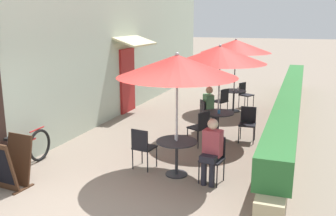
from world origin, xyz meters
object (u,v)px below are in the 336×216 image
Objects in this scene: seated_patron_mid_left at (210,107)px; cafe_chair_far_right at (222,100)px; patio_table_mid at (218,119)px; patio_umbrella_mid at (220,55)px; coffee_cup_mid at (219,112)px; cafe_chair_mid_right at (200,126)px; patio_umbrella_far at (236,46)px; patio_umbrella_near at (177,66)px; seated_patron_near_right at (211,148)px; cafe_chair_near_left at (143,145)px; menu_board at (10,163)px; patio_table_near at (177,150)px; cafe_chair_near_right at (213,155)px; cafe_chair_far_left at (245,93)px; cafe_chair_mid_left at (206,113)px; patio_table_far at (234,96)px; coffee_cup_far at (238,89)px; coffee_cup_near at (176,137)px; bicycle_leaning at (22,153)px; cafe_chair_mid_back at (248,121)px.

seated_patron_mid_left reaches higher than cafe_chair_far_right.
patio_table_mid is 1.65m from patio_umbrella_mid.
coffee_cup_mid is at bearing -68.21° from patio_table_mid.
patio_umbrella_far is at bearing 26.07° from cafe_chair_mid_right.
patio_umbrella_near and patio_umbrella_mid have the same top height.
cafe_chair_near_left is at bearing 1.58° from seated_patron_near_right.
menu_board is at bearing -131.35° from cafe_chair_near_left.
patio_table_near is at bearing 35.70° from menu_board.
cafe_chair_far_left is (-0.40, 6.43, 0.00)m from cafe_chair_near_right.
patio_table_near is 0.93× the size of cafe_chair_far_right.
patio_table_far is (0.29, 2.57, 0.01)m from cafe_chair_mid_left.
cafe_chair_mid_right is at bearing 21.56° from cafe_chair_far_left.
coffee_cup_far reaches higher than patio_table_near.
menu_board is at bearing -110.66° from patio_umbrella_far.
seated_patron_near_right is (1.48, -0.18, 0.17)m from cafe_chair_near_left.
cafe_chair_near_right and cafe_chair_mid_right have the same top height.
cafe_chair_mid_right is 9.67× the size of coffee_cup_mid.
coffee_cup_near is at bearing -152.92° from cafe_chair_mid_right.
patio_umbrella_far is (-0.21, 3.25, 1.42)m from coffee_cup_mid.
seated_patron_near_right reaches higher than cafe_chair_far_left.
cafe_chair_near_left is 1.50m from seated_patron_near_right.
patio_table_near is 0.65× the size of seated_patron_mid_left.
patio_umbrella_near is 3.64m from bicycle_leaning.
patio_table_mid is 0.25m from coffee_cup_mid.
cafe_chair_near_right is 5.11m from cafe_chair_far_right.
patio_umbrella_far is 1.34× the size of bicycle_leaning.
cafe_chair_far_right is at bearing 30.42° from cafe_chair_mid_right.
patio_umbrella_mid is (0.26, 2.54, 1.65)m from patio_table_near.
cafe_chair_near_left is at bearing -42.28° from cafe_chair_mid_left.
cafe_chair_near_right is 1.00× the size of cafe_chair_mid_right.
patio_table_mid is 2.49m from cafe_chair_far_right.
bicycle_leaning is (-3.34, -3.29, -0.39)m from coffee_cup_mid.
menu_board reaches higher than patio_table_near.
coffee_cup_near is at bearing -91.25° from patio_umbrella_far.
cafe_chair_near_left is 0.48× the size of bicycle_leaning.
coffee_cup_far is at bearing 91.51° from coffee_cup_mid.
cafe_chair_mid_left is (-0.21, 3.13, -0.01)m from patio_table_near.
cafe_chair_near_right is 2.53m from coffee_cup_mid.
cafe_chair_mid_right is 0.72m from coffee_cup_mid.
cafe_chair_far_left is 8.53m from menu_board.
patio_umbrella_far is 1.82m from cafe_chair_far_right.
patio_table_near is at bearing -95.77° from patio_table_mid.
cafe_chair_near_left is at bearing -113.39° from coffee_cup_mid.
cafe_chair_far_right reaches higher than patio_table_far.
patio_umbrella_mid is 2.57× the size of menu_board.
cafe_chair_far_right is (0.57, 4.96, 0.00)m from cafe_chair_near_left.
patio_umbrella_mid is 1.82m from cafe_chair_mid_back.
cafe_chair_far_left reaches higher than bicycle_leaning.
cafe_chair_mid_left is at bearing -96.46° from patio_table_far.
cafe_chair_mid_right is 0.48× the size of bicycle_leaning.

